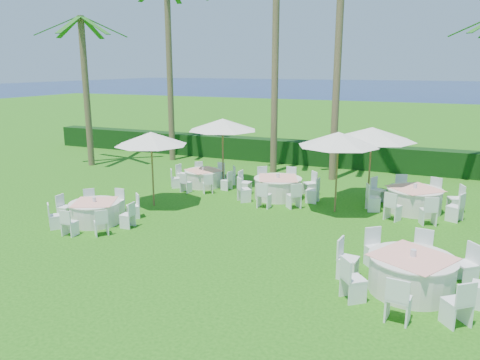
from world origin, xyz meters
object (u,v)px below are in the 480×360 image
(umbrella_a, at_px, (151,139))
(banquet_table_a, at_px, (95,212))
(banquet_table_c, at_px, (411,273))
(umbrella_d, at_px, (372,134))
(banquet_table_e, at_px, (278,187))
(banquet_table_f, at_px, (414,199))
(banquet_table_d, at_px, (203,178))
(umbrella_b, at_px, (338,139))
(umbrella_c, at_px, (223,125))

(umbrella_a, bearing_deg, banquet_table_a, -105.01)
(banquet_table_c, bearing_deg, umbrella_d, 105.88)
(banquet_table_e, height_order, banquet_table_f, banquet_table_f)
(banquet_table_d, bearing_deg, banquet_table_a, -99.55)
(banquet_table_a, relative_size, umbrella_b, 1.01)
(banquet_table_e, distance_m, umbrella_c, 3.80)
(banquet_table_c, xyz_separation_m, umbrella_d, (-2.03, 7.13, 2.15))
(banquet_table_a, relative_size, banquet_table_e, 0.88)
(banquet_table_f, bearing_deg, banquet_table_e, -176.69)
(umbrella_a, bearing_deg, umbrella_d, 27.24)
(banquet_table_a, bearing_deg, banquet_table_e, 49.18)
(banquet_table_c, bearing_deg, banquet_table_a, 174.29)
(banquet_table_c, distance_m, umbrella_c, 11.25)
(banquet_table_d, distance_m, banquet_table_e, 3.60)
(umbrella_a, distance_m, umbrella_d, 8.09)
(banquet_table_d, distance_m, umbrella_c, 2.42)
(banquet_table_a, bearing_deg, umbrella_b, 31.85)
(banquet_table_a, xyz_separation_m, banquet_table_c, (9.88, -0.99, 0.07))
(umbrella_a, bearing_deg, banquet_table_e, 35.93)
(umbrella_a, distance_m, umbrella_b, 6.61)
(banquet_table_d, xyz_separation_m, umbrella_c, (0.66, 0.58, 2.26))
(banquet_table_c, relative_size, banquet_table_e, 1.05)
(umbrella_c, bearing_deg, banquet_table_c, -41.68)
(banquet_table_c, height_order, banquet_table_d, banquet_table_c)
(umbrella_d, bearing_deg, umbrella_a, -152.76)
(banquet_table_a, xyz_separation_m, banquet_table_f, (9.54, 5.53, 0.06))
(banquet_table_f, bearing_deg, umbrella_b, -154.92)
(banquet_table_e, height_order, umbrella_a, umbrella_a)
(banquet_table_d, bearing_deg, banquet_table_e, -8.39)
(banquet_table_a, relative_size, umbrella_c, 0.97)
(banquet_table_c, height_order, banquet_table_e, banquet_table_c)
(umbrella_a, bearing_deg, umbrella_b, 16.74)
(banquet_table_d, bearing_deg, umbrella_a, -95.45)
(banquet_table_c, height_order, umbrella_a, umbrella_a)
(umbrella_c, distance_m, umbrella_d, 6.22)
(banquet_table_c, bearing_deg, banquet_table_d, 142.82)
(banquet_table_e, bearing_deg, umbrella_b, -20.25)
(umbrella_a, xyz_separation_m, umbrella_b, (6.33, 1.90, 0.10))
(umbrella_c, bearing_deg, banquet_table_e, -20.95)
(banquet_table_e, distance_m, umbrella_b, 3.40)
(banquet_table_f, height_order, umbrella_b, umbrella_b)
(banquet_table_e, xyz_separation_m, umbrella_c, (-2.90, 1.11, 2.19))
(banquet_table_f, height_order, umbrella_a, umbrella_a)
(banquet_table_a, bearing_deg, umbrella_d, 38.03)
(banquet_table_c, xyz_separation_m, banquet_table_f, (-0.34, 6.52, -0.01))
(banquet_table_a, height_order, banquet_table_d, banquet_table_a)
(banquet_table_a, height_order, umbrella_b, umbrella_b)
(umbrella_d, bearing_deg, umbrella_b, -115.66)
(umbrella_a, height_order, umbrella_b, umbrella_b)
(banquet_table_e, relative_size, banquet_table_f, 0.99)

